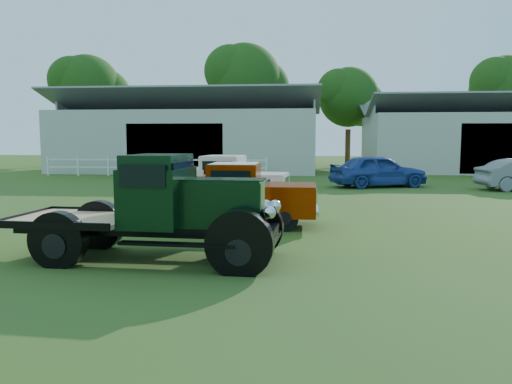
# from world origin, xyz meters

# --- Properties ---
(ground) EXTENTS (120.00, 120.00, 0.00)m
(ground) POSITION_xyz_m (0.00, 0.00, 0.00)
(ground) COLOR #3E5C12
(shed_left) EXTENTS (18.80, 10.20, 5.60)m
(shed_left) POSITION_xyz_m (-7.00, 26.00, 2.80)
(shed_left) COLOR #A1A292
(shed_left) RESTS_ON ground
(shed_right) EXTENTS (16.80, 9.20, 5.20)m
(shed_right) POSITION_xyz_m (14.00, 27.00, 2.60)
(shed_right) COLOR #A1A292
(shed_right) RESTS_ON ground
(fence_rail) EXTENTS (14.20, 0.16, 1.20)m
(fence_rail) POSITION_xyz_m (-8.00, 20.00, 0.60)
(fence_rail) COLOR white
(fence_rail) RESTS_ON ground
(tree_a) EXTENTS (6.30, 6.30, 10.50)m
(tree_a) POSITION_xyz_m (-18.00, 33.00, 5.25)
(tree_a) COLOR #133E0D
(tree_a) RESTS_ON ground
(tree_b) EXTENTS (6.90, 6.90, 11.50)m
(tree_b) POSITION_xyz_m (-4.00, 34.00, 5.75)
(tree_b) COLOR #133E0D
(tree_b) RESTS_ON ground
(tree_c) EXTENTS (5.40, 5.40, 9.00)m
(tree_c) POSITION_xyz_m (5.00, 33.00, 4.50)
(tree_c) COLOR #133E0D
(tree_c) RESTS_ON ground
(tree_d) EXTENTS (6.00, 6.00, 10.00)m
(tree_d) POSITION_xyz_m (18.00, 34.00, 5.00)
(tree_d) COLOR #133E0D
(tree_d) RESTS_ON ground
(vintage_flatbed) EXTENTS (5.15, 2.27, 2.00)m
(vintage_flatbed) POSITION_xyz_m (-1.50, -1.31, 1.00)
(vintage_flatbed) COLOR black
(vintage_flatbed) RESTS_ON ground
(red_pickup) EXTENTS (4.61, 1.78, 1.68)m
(red_pickup) POSITION_xyz_m (-0.59, 2.61, 0.84)
(red_pickup) COLOR #871F00
(red_pickup) RESTS_ON ground
(white_pickup) EXTENTS (4.78, 2.17, 1.71)m
(white_pickup) POSITION_xyz_m (-1.48, 6.20, 0.85)
(white_pickup) COLOR beige
(white_pickup) RESTS_ON ground
(misc_car_blue) EXTENTS (4.96, 3.25, 1.57)m
(misc_car_blue) POSITION_xyz_m (4.86, 14.04, 0.78)
(misc_car_blue) COLOR navy
(misc_car_blue) RESTS_ON ground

